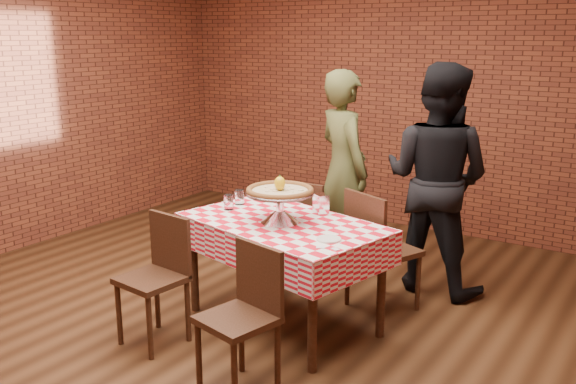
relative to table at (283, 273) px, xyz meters
The scene contains 19 objects.
ground 0.56m from the table, 129.54° to the right, with size 6.00×6.00×0.00m, color black.
back_wall 2.90m from the table, 95.59° to the left, with size 5.50×5.50×0.00m, color #612B1D.
table is the anchor object (origin of this frame).
tablecloth 0.26m from the table, ahead, with size 1.41×0.86×0.24m, color red, non-canonical shape.
pizza_stand 0.49m from the table, 114.21° to the right, with size 0.47×0.47×0.21m, color silver, non-canonical shape.
pizza 0.60m from the table, 114.21° to the right, with size 0.46×0.46×0.03m, color #CBB68D.
lemon 0.66m from the table, 114.21° to the right, with size 0.07×0.07×0.10m, color yellow.
water_glass_left 0.67m from the table, behind, with size 0.07×0.07×0.11m, color white.
water_glass_right 0.71m from the table, 160.34° to the left, with size 0.07×0.07×0.11m, color white.
side_plate 0.63m from the table, 20.72° to the right, with size 0.15×0.15×0.01m, color white.
sweetener_packet_a 0.71m from the table, 33.80° to the right, with size 0.05×0.04×0.01m, color white.
sweetener_packet_b 0.76m from the table, 27.84° to the right, with size 0.05×0.04×0.01m, color white.
condiment_caddy 0.56m from the table, 70.14° to the left, with size 0.10×0.08×0.14m, color silver.
chair_near_left 0.91m from the table, 127.64° to the right, with size 0.38×0.38×0.86m, color #422519, non-canonical shape.
chair_near_right 0.92m from the table, 72.47° to the right, with size 0.38×0.38×0.86m, color #422519, non-canonical shape.
chair_far_left 0.89m from the table, 108.16° to the left, with size 0.38×0.38×0.86m, color #422519, non-canonical shape.
chair_far_right 0.79m from the table, 52.97° to the left, with size 0.43×0.43×0.91m, color #422519, non-canonical shape.
diner_olive 1.40m from the table, 100.42° to the left, with size 0.63×0.41×1.72m, color #4D512A.
diner_black 1.46m from the table, 62.20° to the left, with size 0.88×0.68×1.81m, color black.
Camera 1 is at (2.56, -3.11, 2.02)m, focal length 39.10 mm.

